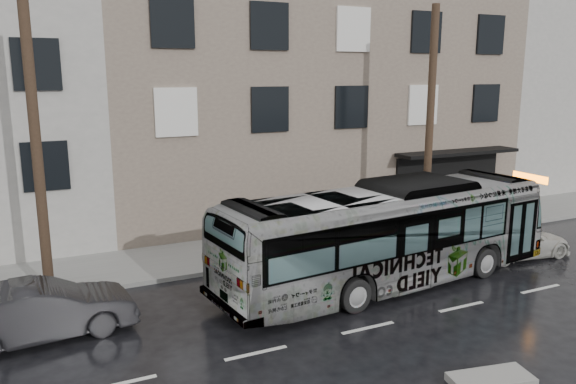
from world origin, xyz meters
name	(u,v)px	position (x,y,z in m)	size (l,w,h in m)	color
ground	(322,295)	(0.00, 0.00, 0.00)	(120.00, 120.00, 0.00)	black
sidewalk	(260,248)	(0.00, 4.90, 0.07)	(90.00, 3.60, 0.15)	gray
building_taupe	(290,95)	(5.00, 12.70, 5.50)	(20.00, 12.00, 11.00)	gray
building_filler	(549,83)	(24.00, 12.70, 6.00)	(18.00, 12.00, 12.00)	#B4B0AA
utility_pole_front	(430,125)	(6.50, 3.30, 4.65)	(0.30, 0.30, 9.00)	#3E2D1F
utility_pole_rear	(36,144)	(-7.50, 3.30, 4.65)	(0.30, 0.30, 9.00)	#3E2D1F
sign_post	(447,205)	(7.60, 3.30, 1.35)	(0.06, 0.06, 2.40)	slate
bus	(389,235)	(2.34, -0.05, 1.63)	(2.74, 11.72, 3.26)	#B2B2B2
white_sedan	(517,241)	(8.21, 0.16, 0.60)	(1.67, 4.10, 1.19)	beige
dark_sedan	(43,311)	(-7.76, 0.52, 0.74)	(1.57, 4.50, 1.48)	black
slush_pile	(491,380)	(0.91, -5.94, 0.09)	(1.80, 0.80, 0.18)	gray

